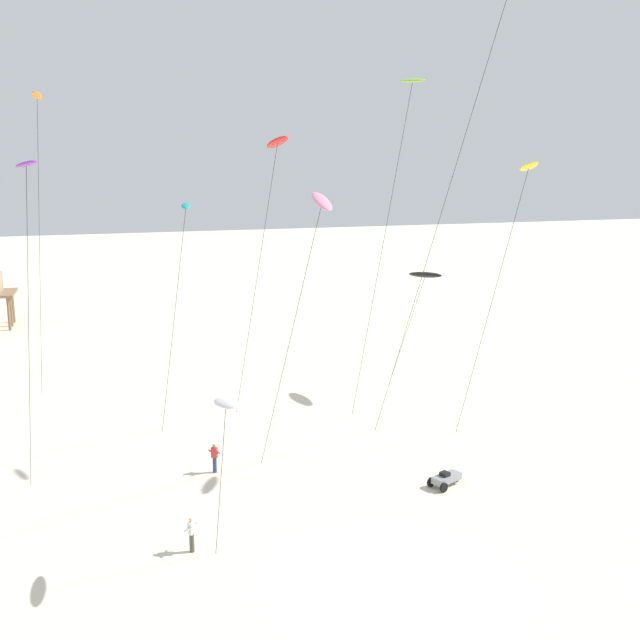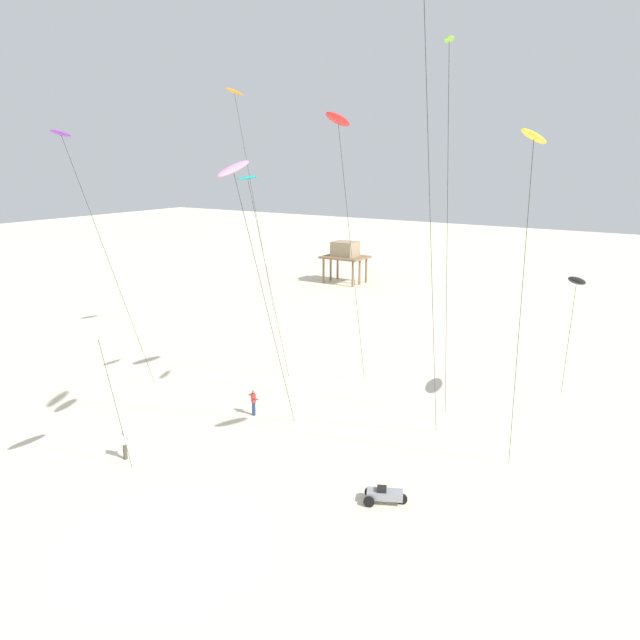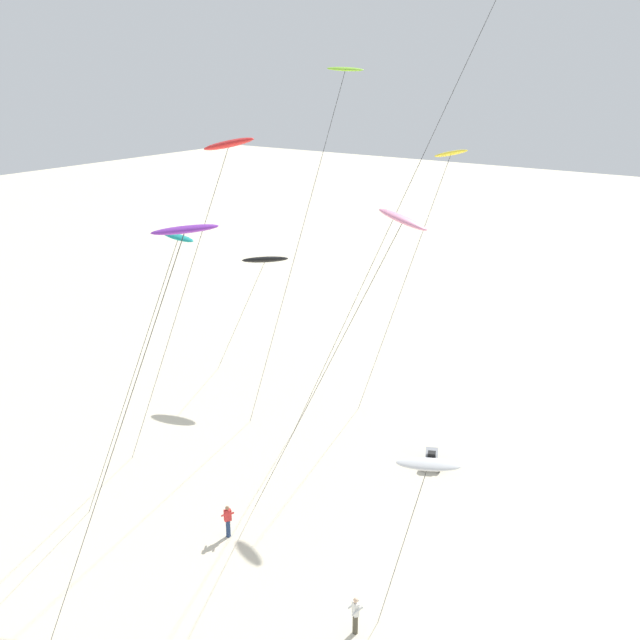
{
  "view_description": "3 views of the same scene",
  "coord_description": "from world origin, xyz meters",
  "px_view_note": "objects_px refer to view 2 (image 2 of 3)",
  "views": [
    {
      "loc": [
        -9.96,
        -29.04,
        18.26
      ],
      "look_at": [
        -0.04,
        10.25,
        8.96
      ],
      "focal_mm": 44.97,
      "sensor_mm": 36.0,
      "label": 1
    },
    {
      "loc": [
        18.45,
        -16.26,
        15.99
      ],
      "look_at": [
        0.88,
        10.68,
        7.6
      ],
      "focal_mm": 35.52,
      "sensor_mm": 36.0,
      "label": 2
    },
    {
      "loc": [
        -28.81,
        -8.94,
        21.73
      ],
      "look_at": [
        -2.56,
        9.37,
        10.83
      ],
      "focal_mm": 43.09,
      "sensor_mm": 36.0,
      "label": 3
    }
  ],
  "objects_px": {
    "kite_flyer_middle": "(254,402)",
    "kite_purple": "(64,141)",
    "kite_pink": "(234,172)",
    "kite_red": "(338,122)",
    "kite_yellow": "(533,143)",
    "kite_black": "(577,281)",
    "kite_white": "(98,338)",
    "kite_lime": "(449,56)",
    "kite_flyer_nearest": "(124,444)",
    "stilt_house": "(345,253)",
    "kite_orange": "(236,100)",
    "beach_buggy": "(384,495)",
    "kite_teal": "(249,184)"
  },
  "relations": [
    {
      "from": "stilt_house",
      "to": "kite_red",
      "type": "bearing_deg",
      "value": -59.78
    },
    {
      "from": "kite_flyer_middle",
      "to": "stilt_house",
      "type": "relative_size",
      "value": 0.31
    },
    {
      "from": "kite_white",
      "to": "kite_flyer_middle",
      "type": "relative_size",
      "value": 4.8
    },
    {
      "from": "kite_flyer_middle",
      "to": "kite_yellow",
      "type": "bearing_deg",
      "value": -8.56
    },
    {
      "from": "kite_red",
      "to": "kite_flyer_nearest",
      "type": "xyz_separation_m",
      "value": [
        -6.38,
        -11.46,
        -16.94
      ]
    },
    {
      "from": "kite_lime",
      "to": "beach_buggy",
      "type": "distance_m",
      "value": 21.01
    },
    {
      "from": "kite_orange",
      "to": "kite_flyer_middle",
      "type": "relative_size",
      "value": 12.52
    },
    {
      "from": "kite_black",
      "to": "stilt_house",
      "type": "distance_m",
      "value": 44.98
    },
    {
      "from": "kite_pink",
      "to": "kite_red",
      "type": "bearing_deg",
      "value": 91.0
    },
    {
      "from": "kite_red",
      "to": "stilt_house",
      "type": "bearing_deg",
      "value": 120.22
    },
    {
      "from": "kite_flyer_nearest",
      "to": "kite_flyer_middle",
      "type": "relative_size",
      "value": 1.0
    },
    {
      "from": "kite_flyer_middle",
      "to": "kite_purple",
      "type": "bearing_deg",
      "value": -142.87
    },
    {
      "from": "kite_pink",
      "to": "kite_lime",
      "type": "height_order",
      "value": "kite_lime"
    },
    {
      "from": "kite_flyer_nearest",
      "to": "stilt_house",
      "type": "distance_m",
      "value": 51.03
    },
    {
      "from": "kite_orange",
      "to": "kite_purple",
      "type": "xyz_separation_m",
      "value": [
        0.65,
        -15.59,
        -3.25
      ]
    },
    {
      "from": "kite_pink",
      "to": "kite_red",
      "type": "relative_size",
      "value": 0.86
    },
    {
      "from": "kite_yellow",
      "to": "kite_black",
      "type": "height_order",
      "value": "kite_yellow"
    },
    {
      "from": "kite_orange",
      "to": "kite_white",
      "type": "bearing_deg",
      "value": -68.06
    },
    {
      "from": "kite_pink",
      "to": "kite_flyer_middle",
      "type": "xyz_separation_m",
      "value": [
        -4.49,
        6.35,
        -14.34
      ]
    },
    {
      "from": "kite_purple",
      "to": "kite_lime",
      "type": "bearing_deg",
      "value": 20.74
    },
    {
      "from": "kite_teal",
      "to": "kite_orange",
      "type": "bearing_deg",
      "value": 133.54
    },
    {
      "from": "kite_yellow",
      "to": "beach_buggy",
      "type": "xyz_separation_m",
      "value": [
        -5.02,
        -2.3,
        -16.02
      ]
    },
    {
      "from": "kite_lime",
      "to": "kite_flyer_middle",
      "type": "relative_size",
      "value": 12.82
    },
    {
      "from": "kite_purple",
      "to": "kite_flyer_nearest",
      "type": "distance_m",
      "value": 17.12
    },
    {
      "from": "kite_teal",
      "to": "kite_pink",
      "type": "relative_size",
      "value": 0.94
    },
    {
      "from": "stilt_house",
      "to": "kite_purple",
      "type": "bearing_deg",
      "value": -78.69
    },
    {
      "from": "kite_orange",
      "to": "stilt_house",
      "type": "distance_m",
      "value": 35.62
    },
    {
      "from": "kite_yellow",
      "to": "kite_black",
      "type": "xyz_separation_m",
      "value": [
        -0.35,
        13.27,
        -7.77
      ]
    },
    {
      "from": "kite_teal",
      "to": "kite_pink",
      "type": "xyz_separation_m",
      "value": [
        5.49,
        -7.71,
        0.92
      ]
    },
    {
      "from": "kite_orange",
      "to": "kite_lime",
      "type": "distance_m",
      "value": 21.8
    },
    {
      "from": "kite_red",
      "to": "kite_yellow",
      "type": "bearing_deg",
      "value": -23.75
    },
    {
      "from": "kite_black",
      "to": "kite_flyer_nearest",
      "type": "bearing_deg",
      "value": -133.85
    },
    {
      "from": "kite_purple",
      "to": "kite_flyer_middle",
      "type": "xyz_separation_m",
      "value": [
        8.07,
        6.11,
        -15.85
      ]
    },
    {
      "from": "kite_pink",
      "to": "kite_flyer_middle",
      "type": "relative_size",
      "value": 9.5
    },
    {
      "from": "beach_buggy",
      "to": "kite_teal",
      "type": "bearing_deg",
      "value": 154.16
    },
    {
      "from": "kite_yellow",
      "to": "kite_pink",
      "type": "xyz_separation_m",
      "value": [
        -12.31,
        -3.82,
        -1.21
      ]
    },
    {
      "from": "kite_orange",
      "to": "kite_yellow",
      "type": "bearing_deg",
      "value": -25.21
    },
    {
      "from": "kite_black",
      "to": "beach_buggy",
      "type": "xyz_separation_m",
      "value": [
        -4.66,
        -15.57,
        -8.25
      ]
    },
    {
      "from": "kite_lime",
      "to": "kite_orange",
      "type": "bearing_deg",
      "value": 157.94
    },
    {
      "from": "kite_yellow",
      "to": "kite_purple",
      "type": "relative_size",
      "value": 0.98
    },
    {
      "from": "kite_yellow",
      "to": "kite_black",
      "type": "distance_m",
      "value": 15.38
    },
    {
      "from": "kite_pink",
      "to": "stilt_house",
      "type": "xyz_separation_m",
      "value": [
        -21.79,
        46.45,
        -11.29
      ]
    },
    {
      "from": "kite_yellow",
      "to": "kite_red",
      "type": "height_order",
      "value": "kite_red"
    },
    {
      "from": "kite_white",
      "to": "beach_buggy",
      "type": "bearing_deg",
      "value": 25.08
    },
    {
      "from": "kite_flyer_nearest",
      "to": "stilt_house",
      "type": "height_order",
      "value": "stilt_house"
    },
    {
      "from": "kite_white",
      "to": "kite_lime",
      "type": "distance_m",
      "value": 21.35
    },
    {
      "from": "kite_red",
      "to": "kite_orange",
      "type": "bearing_deg",
      "value": 153.42
    },
    {
      "from": "stilt_house",
      "to": "kite_teal",
      "type": "bearing_deg",
      "value": -67.17
    },
    {
      "from": "kite_white",
      "to": "kite_pink",
      "type": "relative_size",
      "value": 0.5
    },
    {
      "from": "kite_pink",
      "to": "stilt_house",
      "type": "relative_size",
      "value": 2.92
    }
  ]
}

